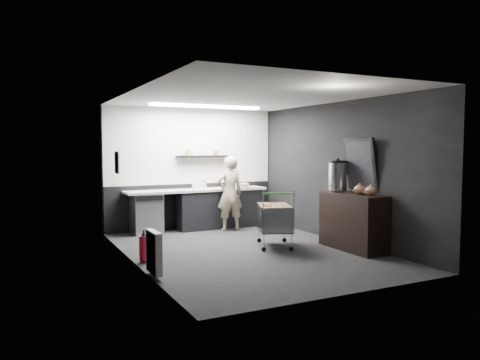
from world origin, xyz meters
name	(u,v)px	position (x,y,z in m)	size (l,w,h in m)	color
floor	(247,251)	(0.00, 0.00, 0.00)	(5.50, 5.50, 0.00)	black
ceiling	(247,97)	(0.00, 0.00, 2.70)	(5.50, 5.50, 0.00)	beige
wall_back	(192,168)	(0.00, 2.75, 1.35)	(5.50, 5.50, 0.00)	black
wall_front	(350,186)	(0.00, -2.75, 1.35)	(5.50, 5.50, 0.00)	black
wall_left	(133,178)	(-2.00, 0.00, 1.35)	(5.50, 5.50, 0.00)	black
wall_right	(339,172)	(2.00, 0.00, 1.35)	(5.50, 5.50, 0.00)	black
kitchen_wall_panel	(192,146)	(0.00, 2.73, 1.85)	(3.95, 0.02, 1.70)	silver
dado_panel	(192,205)	(0.00, 2.73, 0.50)	(3.95, 0.02, 1.00)	black
floating_shelf	(202,156)	(0.20, 2.62, 1.62)	(1.20, 0.22, 0.04)	black
wall_clock	(247,134)	(1.40, 2.72, 2.15)	(0.20, 0.20, 0.03)	white
poster	(117,162)	(-1.98, 1.30, 1.55)	(0.02, 0.30, 0.40)	silver
poster_red_band	(117,159)	(-1.98, 1.30, 1.62)	(0.01, 0.22, 0.10)	red
radiator	(154,252)	(-1.94, -0.90, 0.35)	(0.10, 0.50, 0.60)	white
ceiling_strip	(207,107)	(0.00, 1.85, 2.67)	(2.40, 0.20, 0.04)	white
prep_counter	(203,208)	(0.14, 2.42, 0.46)	(3.20, 0.61, 0.90)	black
person	(230,193)	(0.59, 1.97, 0.82)	(0.59, 0.39, 1.63)	beige
shopping_cart	(274,220)	(0.60, 0.07, 0.50)	(0.91, 1.16, 1.05)	silver
sideboard	(352,214)	(1.74, -0.72, 0.63)	(0.57, 1.33, 2.00)	black
fire_extinguisher	(144,247)	(-1.85, -0.01, 0.24)	(0.15, 0.15, 0.49)	red
cardboard_box	(238,185)	(0.98, 2.37, 0.95)	(0.47, 0.36, 0.09)	tan
pink_tub	(202,184)	(0.11, 2.42, 1.01)	(0.22, 0.22, 0.22)	beige
white_container	(197,186)	(-0.02, 2.37, 0.98)	(0.19, 0.14, 0.16)	white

